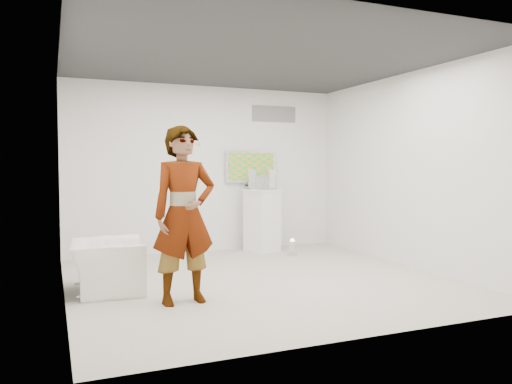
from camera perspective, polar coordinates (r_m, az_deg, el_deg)
room at (r=6.78m, az=0.38°, el=2.47°), size 5.01×5.01×3.00m
tv at (r=9.37m, az=-0.62°, el=2.94°), size 1.00×0.08×0.60m
logo_decal at (r=9.65m, az=2.09°, el=8.89°), size 0.90×0.02×0.30m
person at (r=5.72m, az=-8.21°, el=-2.58°), size 0.78×0.56×2.02m
armchair at (r=6.52m, az=-16.57°, el=-8.13°), size 0.92×1.04×0.64m
pedestal at (r=9.12m, az=0.72°, el=-3.25°), size 0.72×0.72×1.14m
floor_uplight at (r=8.75m, az=4.17°, el=-6.35°), size 0.21×0.21×0.28m
vitrine at (r=9.07m, az=0.72°, el=1.46°), size 0.49×0.49×0.36m
console at (r=9.07m, az=0.72°, el=1.08°), size 0.15×0.17×0.24m
wii_remote at (r=5.93m, az=-6.49°, el=5.45°), size 0.06×0.15×0.04m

